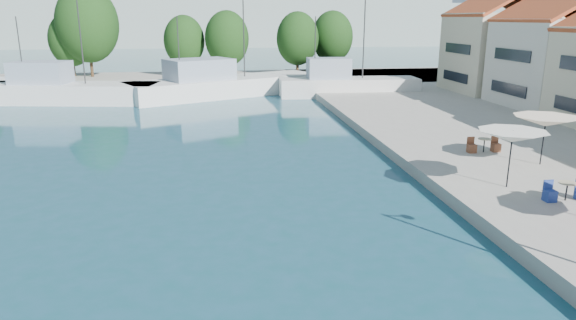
{
  "coord_description": "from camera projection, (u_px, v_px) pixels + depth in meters",
  "views": [
    {
      "loc": [
        -3.51,
        3.1,
        7.7
      ],
      "look_at": [
        -0.35,
        26.0,
        1.26
      ],
      "focal_mm": 32.0,
      "sensor_mm": 36.0,
      "label": 1
    }
  ],
  "objects": [
    {
      "name": "cafe_table_03",
      "position": [
        484.0,
        147.0,
        27.93
      ],
      "size": [
        1.82,
        0.7,
        0.76
      ],
      "color": "black",
      "rests_on": "quay_right"
    },
    {
      "name": "umbrella_white",
      "position": [
        512.0,
        136.0,
        21.67
      ],
      "size": [
        2.92,
        2.92,
        2.5
      ],
      "color": "black",
      "rests_on": "quay_right"
    },
    {
      "name": "trawler_04",
      "position": [
        345.0,
        85.0,
        51.83
      ],
      "size": [
        14.06,
        4.2,
        10.2
      ],
      "rotation": [
        0.0,
        0.0,
        -0.04
      ],
      "color": "silver",
      "rests_on": "ground"
    },
    {
      "name": "tree_03",
      "position": [
        71.0,
        40.0,
        63.02
      ],
      "size": [
        5.21,
        5.21,
        7.72
      ],
      "color": "#3F2B19",
      "rests_on": "quay_far"
    },
    {
      "name": "tree_04",
      "position": [
        87.0,
        24.0,
        61.9
      ],
      "size": [
        7.4,
        7.4,
        10.95
      ],
      "color": "#3F2B19",
      "rests_on": "quay_far"
    },
    {
      "name": "tree_05",
      "position": [
        184.0,
        41.0,
        63.56
      ],
      "size": [
        5.02,
        5.02,
        7.43
      ],
      "color": "#3F2B19",
      "rests_on": "quay_far"
    },
    {
      "name": "tree_08",
      "position": [
        332.0,
        37.0,
        67.5
      ],
      "size": [
        5.41,
        5.41,
        8.0
      ],
      "color": "#3F2B19",
      "rests_on": "quay_far"
    },
    {
      "name": "quay_far",
      "position": [
        180.0,
        80.0,
        62.37
      ],
      "size": [
        90.0,
        16.0,
        0.6
      ],
      "primitive_type": "cube",
      "color": "#9E998F",
      "rests_on": "ground"
    },
    {
      "name": "hill_west",
      "position": [
        121.0,
        16.0,
        146.15
      ],
      "size": [
        180.0,
        40.0,
        16.0
      ],
      "primitive_type": "cube",
      "color": "#909D95",
      "rests_on": "ground"
    },
    {
      "name": "trawler_03",
      "position": [
        223.0,
        85.0,
        52.03
      ],
      "size": [
        20.57,
        13.92,
        10.2
      ],
      "rotation": [
        0.0,
        0.0,
        0.47
      ],
      "color": "silver",
      "rests_on": "ground"
    },
    {
      "name": "cafe_table_02",
      "position": [
        566.0,
        194.0,
        20.54
      ],
      "size": [
        1.82,
        0.7,
        0.76
      ],
      "color": "black",
      "rests_on": "quay_right"
    },
    {
      "name": "tree_06",
      "position": [
        227.0,
        39.0,
        62.87
      ],
      "size": [
        5.38,
        5.38,
        7.97
      ],
      "color": "#3F2B19",
      "rests_on": "quay_far"
    },
    {
      "name": "tree_07",
      "position": [
        298.0,
        39.0,
        64.18
      ],
      "size": [
        5.31,
        5.31,
        7.85
      ],
      "color": "#3F2B19",
      "rests_on": "quay_far"
    },
    {
      "name": "trawler_02",
      "position": [
        64.0,
        91.0,
        47.69
      ],
      "size": [
        16.78,
        6.83,
        10.2
      ],
      "rotation": [
        0.0,
        0.0,
        -0.16
      ],
      "color": "silver",
      "rests_on": "ground"
    },
    {
      "name": "umbrella_cream",
      "position": [
        546.0,
        121.0,
        25.09
      ],
      "size": [
        3.14,
        3.14,
        2.45
      ],
      "color": "black",
      "rests_on": "quay_right"
    },
    {
      "name": "building_05",
      "position": [
        559.0,
        49.0,
        41.39
      ],
      "size": [
        8.4,
        8.8,
        9.7
      ],
      "color": "silver",
      "rests_on": "quay_right"
    },
    {
      "name": "hill_east",
      "position": [
        343.0,
        23.0,
        174.99
      ],
      "size": [
        140.0,
        40.0,
        12.0
      ],
      "primitive_type": "cube",
      "color": "#909D95",
      "rests_on": "ground"
    },
    {
      "name": "building_06",
      "position": [
        500.0,
        41.0,
        49.92
      ],
      "size": [
        9.0,
        8.8,
        10.2
      ],
      "color": "beige",
      "rests_on": "quay_right"
    }
  ]
}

